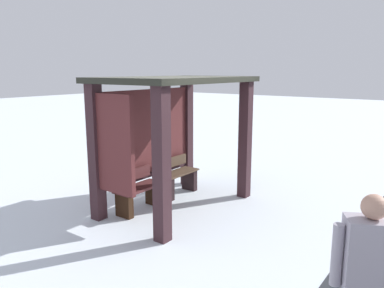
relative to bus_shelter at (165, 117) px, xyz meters
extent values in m
plane|color=white|center=(0.10, -0.19, -1.67)|extent=(60.00, 60.00, 0.00)
cube|color=#361F24|center=(-1.15, -0.91, -0.52)|extent=(0.20, 0.20, 2.29)
cube|color=#361F24|center=(1.35, -0.91, -0.52)|extent=(0.20, 0.20, 2.29)
cube|color=#361F24|center=(-1.15, 0.52, -0.52)|extent=(0.20, 0.20, 2.29)
cube|color=#361F24|center=(1.35, 0.52, -0.52)|extent=(0.20, 0.20, 2.29)
cube|color=#26271F|center=(0.10, -0.19, 0.67)|extent=(2.85, 1.79, 0.10)
cube|color=#582626|center=(0.10, 0.52, -0.32)|extent=(2.29, 0.08, 1.59)
cube|color=#361F24|center=(0.10, 0.50, -1.17)|extent=(2.29, 0.06, 0.08)
cube|color=#582626|center=(-1.15, 0.06, -0.32)|extent=(0.08, 0.79, 1.59)
cube|color=#512627|center=(-0.46, 0.22, -1.23)|extent=(0.96, 0.39, 0.04)
cube|color=#512627|center=(-0.46, 0.40, -1.03)|extent=(0.91, 0.04, 0.20)
cube|color=black|center=(-0.08, 0.22, -1.46)|extent=(0.12, 0.33, 0.41)
cube|color=black|center=(-0.84, 0.22, -1.46)|extent=(0.12, 0.33, 0.41)
cube|color=#4D3A2A|center=(0.66, 0.22, -1.21)|extent=(0.96, 0.38, 0.03)
cube|color=#4D3A2A|center=(0.66, 0.39, -1.01)|extent=(0.91, 0.04, 0.20)
cube|color=black|center=(1.04, 0.22, -1.45)|extent=(0.12, 0.32, 0.44)
cube|color=black|center=(0.28, 0.22, -1.45)|extent=(0.12, 0.32, 0.44)
cube|color=#AAA3B1|center=(-1.99, -3.85, -0.62)|extent=(0.42, 0.48, 0.59)
sphere|color=tan|center=(-1.99, -3.85, -0.22)|extent=(0.20, 0.20, 0.20)
cylinder|color=#AAA3B1|center=(-2.11, -3.63, -0.65)|extent=(0.12, 0.12, 0.53)
camera|label=1|loc=(-5.09, -4.35, 0.83)|focal=35.11mm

